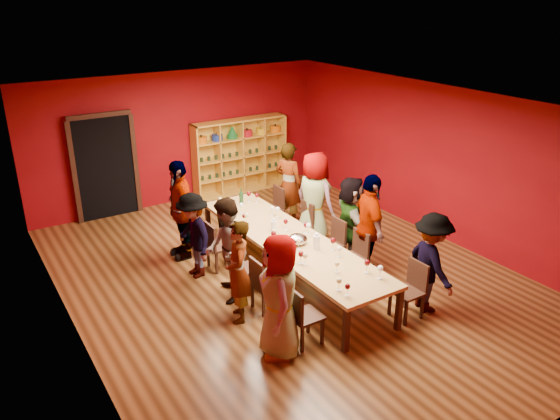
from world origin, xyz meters
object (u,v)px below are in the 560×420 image
object	(u,v)px
chair_person_right_0	(411,287)
person_right_4	(289,185)
chair_person_left_1	(263,282)
spittoon_bowl	(298,239)
person_left_4	(180,209)
person_left_2	(226,250)
shelving_unit	(239,152)
chair_person_left_4	(197,228)
wine_bottle	(241,198)
chair_person_left_0	(301,314)
chair_person_left_2	(243,266)
tasting_table	(289,241)
person_left_0	(279,297)
chair_person_right_2	(333,241)
chair_person_left_3	(216,244)
chair_person_right_3	(303,222)
person_left_1	(238,272)
person_right_0	(431,263)
chair_person_right_1	(356,254)
chair_person_right_4	(274,206)
person_right_2	(351,220)
person_left_3	(194,236)
person_right_1	(369,227)
person_right_3	(315,199)

from	to	relation	value
chair_person_right_0	person_right_4	xyz separation A→B (m)	(0.35, 3.91, 0.40)
chair_person_left_1	spittoon_bowl	distance (m)	1.06
person_left_4	person_right_4	bearing A→B (deg)	98.17
spittoon_bowl	person_left_2	bearing A→B (deg)	169.94
shelving_unit	chair_person_left_4	bearing A→B (deg)	-132.04
chair_person_left_4	wine_bottle	size ratio (longest dim) A/B	2.72
chair_person_left_0	chair_person_left_2	bearing A→B (deg)	90.00
tasting_table	person_left_0	size ratio (longest dim) A/B	2.55
wine_bottle	chair_person_right_2	bearing A→B (deg)	-66.01
chair_person_left_1	chair_person_left_3	xyz separation A→B (m)	(0.00, 1.60, 0.00)
chair_person_left_1	chair_person_right_3	distance (m)	2.39
chair_person_right_0	person_left_2	bearing A→B (deg)	137.35
chair_person_left_0	chair_person_left_1	xyz separation A→B (m)	(0.00, 1.03, 0.00)
person_left_2	shelving_unit	bearing A→B (deg)	171.00
person_left_1	person_right_0	distance (m)	2.92
chair_person_left_1	chair_person_right_1	bearing A→B (deg)	-0.43
spittoon_bowl	chair_person_right_4	bearing A→B (deg)	67.51
person_right_4	wine_bottle	xyz separation A→B (m)	(-1.19, -0.12, -0.02)
person_right_4	shelving_unit	bearing A→B (deg)	-23.93
chair_person_left_0	chair_person_left_3	distance (m)	2.63
chair_person_left_4	spittoon_bowl	xyz separation A→B (m)	(0.92, -2.01, 0.33)
chair_person_right_0	person_right_2	xyz separation A→B (m)	(0.37, 1.92, 0.32)
person_left_0	person_left_4	xyz separation A→B (m)	(0.05, 3.45, 0.05)
person_left_0	chair_person_right_2	size ratio (longest dim) A/B	1.98
chair_person_left_2	chair_person_right_2	bearing A→B (deg)	-0.71
person_right_0	spittoon_bowl	world-z (taller)	person_right_0
chair_person_right_4	person_left_2	bearing A→B (deg)	-136.95
chair_person_left_0	person_left_0	distance (m)	0.52
person_left_0	person_left_2	bearing A→B (deg)	-158.77
shelving_unit	spittoon_bowl	world-z (taller)	shelving_unit
chair_person_right_2	wine_bottle	distance (m)	2.08
chair_person_left_4	chair_person_right_1	xyz separation A→B (m)	(1.82, -2.43, 0.00)
chair_person_right_4	person_right_0	bearing A→B (deg)	-84.61
person_left_0	person_left_3	bearing A→B (deg)	-155.15
chair_person_left_4	person_right_1	distance (m)	3.24
chair_person_left_0	person_right_4	distance (m)	4.24
person_left_3	person_right_3	size ratio (longest dim) A/B	0.82
chair_person_left_2	person_right_1	distance (m)	2.23
chair_person_left_2	person_right_4	xyz separation A→B (m)	(2.17, 1.97, 0.40)
chair_person_left_1	person_left_3	xyz separation A→B (m)	(-0.42, 1.60, 0.26)
shelving_unit	chair_person_left_2	bearing A→B (deg)	-117.90
person_left_0	wine_bottle	xyz separation A→B (m)	(1.34, 3.50, -0.01)
person_right_1	spittoon_bowl	bearing A→B (deg)	91.10
chair_person_right_3	person_left_0	bearing A→B (deg)	-130.00
person_left_3	person_right_2	bearing A→B (deg)	68.56
chair_person_left_0	chair_person_right_0	bearing A→B (deg)	-8.97
chair_person_right_4	person_left_1	bearing A→B (deg)	-130.79
chair_person_right_0	spittoon_bowl	world-z (taller)	spittoon_bowl
chair_person_left_1	person_right_3	distance (m)	2.64
chair_person_right_2	chair_person_right_3	world-z (taller)	same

